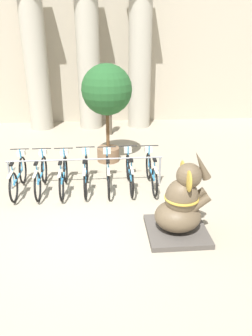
{
  "coord_description": "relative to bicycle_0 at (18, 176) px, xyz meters",
  "views": [
    {
      "loc": [
        0.38,
        -5.78,
        3.78
      ],
      "look_at": [
        0.91,
        0.73,
        1.0
      ],
      "focal_mm": 35.0,
      "sensor_mm": 36.0,
      "label": 1
    }
  ],
  "objects": [
    {
      "name": "ground_plane",
      "position": [
        1.69,
        -1.82,
        -0.42
      ],
      "size": [
        60.0,
        60.0,
        0.0
      ],
      "primitive_type": "plane",
      "color": "#9E937F"
    },
    {
      "name": "column_middle",
      "position": [
        1.69,
        5.78,
        2.21
      ],
      "size": [
        1.12,
        1.12,
        5.16
      ],
      "color": "#ADA899",
      "rests_on": "ground_plane"
    },
    {
      "name": "bicycle_1",
      "position": [
        0.56,
        -0.01,
        0.0
      ],
      "size": [
        0.48,
        1.76,
        0.97
      ],
      "color": "black",
      "rests_on": "ground_plane"
    },
    {
      "name": "bicycle_2",
      "position": [
        1.11,
        -0.03,
        0.0
      ],
      "size": [
        0.48,
        1.76,
        0.97
      ],
      "color": "black",
      "rests_on": "ground_plane"
    },
    {
      "name": "person_pedestrian",
      "position": [
        2.47,
        4.72,
        0.59
      ],
      "size": [
        0.22,
        0.47,
        1.68
      ],
      "color": "brown",
      "rests_on": "ground_plane"
    },
    {
      "name": "bicycle_6",
      "position": [
        3.34,
        -0.01,
        0.0
      ],
      "size": [
        0.48,
        1.76,
        0.97
      ],
      "color": "black",
      "rests_on": "ground_plane"
    },
    {
      "name": "bike_rack",
      "position": [
        1.67,
        0.13,
        0.19
      ],
      "size": [
        3.94,
        0.05,
        0.77
      ],
      "color": "gray",
      "rests_on": "ground_plane"
    },
    {
      "name": "column_right",
      "position": [
        3.7,
        5.78,
        2.21
      ],
      "size": [
        1.12,
        1.12,
        5.16
      ],
      "color": "#ADA899",
      "rests_on": "ground_plane"
    },
    {
      "name": "bicycle_0",
      "position": [
        0.0,
        0.0,
        0.0
      ],
      "size": [
        0.48,
        1.76,
        0.97
      ],
      "color": "black",
      "rests_on": "ground_plane"
    },
    {
      "name": "bicycle_4",
      "position": [
        2.22,
        -0.01,
        0.0
      ],
      "size": [
        0.48,
        1.76,
        0.97
      ],
      "color": "black",
      "rests_on": "ground_plane"
    },
    {
      "name": "bicycle_5",
      "position": [
        2.78,
        0.02,
        0.0
      ],
      "size": [
        0.48,
        1.76,
        0.97
      ],
      "color": "black",
      "rests_on": "ground_plane"
    },
    {
      "name": "bicycle_3",
      "position": [
        1.67,
        0.02,
        0.0
      ],
      "size": [
        0.48,
        1.76,
        0.97
      ],
      "color": "black",
      "rests_on": "ground_plane"
    },
    {
      "name": "potted_tree",
      "position": [
        2.29,
        1.89,
        1.65
      ],
      "size": [
        1.46,
        1.46,
        2.91
      ],
      "color": "brown",
      "rests_on": "ground_plane"
    },
    {
      "name": "elephant_statue",
      "position": [
        3.58,
        -2.17,
        0.19
      ],
      "size": [
        1.18,
        1.18,
        1.77
      ],
      "color": "#4C4742",
      "rests_on": "ground_plane"
    },
    {
      "name": "column_left",
      "position": [
        -0.32,
        5.78,
        2.21
      ],
      "size": [
        1.12,
        1.12,
        5.16
      ],
      "color": "#ADA899",
      "rests_on": "ground_plane"
    },
    {
      "name": "building_facade",
      "position": [
        1.69,
        6.78,
        2.58
      ],
      "size": [
        20.0,
        0.2,
        6.0
      ],
      "color": "#B2A893",
      "rests_on": "ground_plane"
    }
  ]
}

